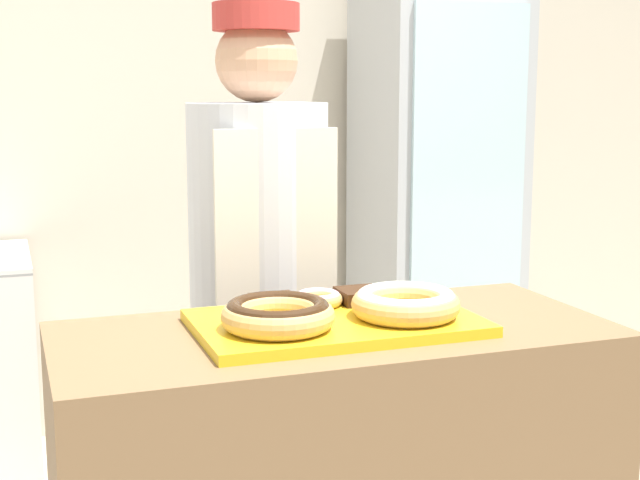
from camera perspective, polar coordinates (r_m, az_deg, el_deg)
wall_back at (r=3.95m, az=-10.01°, el=7.43°), size 8.00×0.06×2.70m
serving_tray at (r=1.95m, az=0.99°, el=-5.33°), size 0.61×0.38×0.02m
donut_chocolate_glaze at (r=1.85m, az=-2.71°, el=-4.72°), size 0.24×0.24×0.06m
donut_light_glaze at (r=1.95m, az=5.50°, el=-3.99°), size 0.24×0.24×0.06m
donut_mini_center at (r=2.05m, az=-0.12°, el=-3.74°), size 0.11×0.11×0.03m
brownie_back_left at (r=2.02m, az=-2.92°, el=-4.03°), size 0.10×0.10×0.03m
brownie_back_right at (r=2.08m, az=2.58°, el=-3.58°), size 0.10×0.10×0.03m
baker_person at (r=2.53m, az=-3.88°, el=-3.77°), size 0.39×0.39×1.72m
beverage_fridge at (r=3.96m, az=7.43°, el=2.38°), size 0.62×0.59×1.99m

